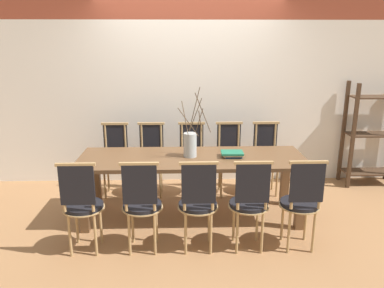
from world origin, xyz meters
name	(u,v)px	position (x,y,z in m)	size (l,w,h in m)	color
ground_plane	(192,217)	(0.00, 0.00, 0.00)	(16.00, 16.00, 0.00)	#9E7047
wall_rear	(189,69)	(0.00, 1.23, 1.60)	(12.00, 0.06, 3.20)	white
dining_table	(192,165)	(0.00, 0.00, 0.63)	(2.51, 0.83, 0.73)	brown
chair_near_leftend	(82,203)	(-1.05, -0.71, 0.52)	(0.39, 0.39, 0.94)	black
chair_near_left	(142,202)	(-0.49, -0.71, 0.52)	(0.39, 0.39, 0.94)	black
chair_near_center	(198,201)	(0.04, -0.71, 0.52)	(0.39, 0.39, 0.94)	black
chair_near_right	(250,201)	(0.53, -0.71, 0.52)	(0.39, 0.39, 0.94)	black
chair_near_rightend	(301,200)	(1.02, -0.71, 0.52)	(0.39, 0.39, 0.94)	black
chair_far_leftend	(115,156)	(-0.98, 0.71, 0.52)	(0.39, 0.39, 0.94)	black
chair_far_left	(151,156)	(-0.51, 0.71, 0.52)	(0.39, 0.39, 0.94)	black
chair_far_center	(192,156)	(0.02, 0.71, 0.52)	(0.39, 0.39, 0.94)	black
chair_far_right	(229,155)	(0.51, 0.71, 0.52)	(0.39, 0.39, 0.94)	black
chair_far_rightend	(266,155)	(1.00, 0.71, 0.52)	(0.39, 0.39, 0.94)	black
vase_centerpiece	(190,144)	(-0.02, 0.02, 0.87)	(0.37, 0.37, 0.77)	#B2BCC1
book_stack	(232,154)	(0.45, 0.00, 0.76)	(0.25, 0.20, 0.06)	#234C8C
shelving_rack	(373,135)	(2.53, 0.98, 0.72)	(0.74, 0.35, 1.44)	#422D1E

